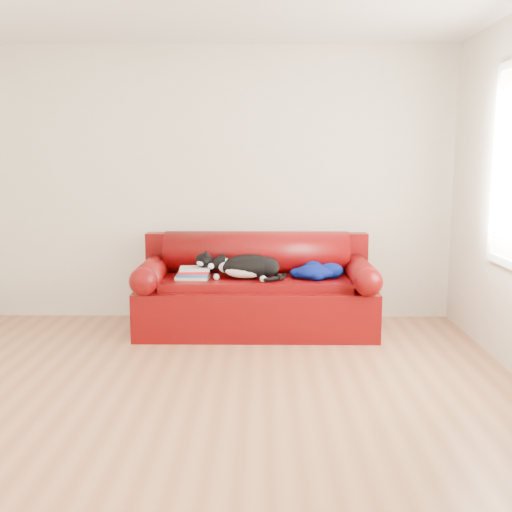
# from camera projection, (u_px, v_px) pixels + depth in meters

# --- Properties ---
(ground) EXTENTS (4.50, 4.50, 0.00)m
(ground) POSITION_uv_depth(u_px,v_px,m) (198.00, 393.00, 3.98)
(ground) COLOR #905A39
(ground) RESTS_ON ground
(room_shell) EXTENTS (4.52, 4.02, 2.61)m
(room_shell) POSITION_uv_depth(u_px,v_px,m) (214.00, 138.00, 3.74)
(room_shell) COLOR beige
(room_shell) RESTS_ON ground
(sofa_base) EXTENTS (2.10, 0.90, 0.50)m
(sofa_base) POSITION_uv_depth(u_px,v_px,m) (256.00, 305.00, 5.42)
(sofa_base) COLOR #3E0205
(sofa_base) RESTS_ON ground
(sofa_back) EXTENTS (2.10, 1.01, 0.88)m
(sofa_back) POSITION_uv_depth(u_px,v_px,m) (257.00, 267.00, 5.61)
(sofa_back) COLOR #3E0205
(sofa_back) RESTS_ON ground
(book_stack) EXTENTS (0.30, 0.24, 0.10)m
(book_stack) POSITION_uv_depth(u_px,v_px,m) (194.00, 273.00, 5.28)
(book_stack) COLOR beige
(book_stack) RESTS_ON sofa_base
(cat) EXTENTS (0.72, 0.37, 0.27)m
(cat) POSITION_uv_depth(u_px,v_px,m) (248.00, 267.00, 5.26)
(cat) COLOR black
(cat) RESTS_ON sofa_base
(blanket) EXTENTS (0.55, 0.46, 0.14)m
(blanket) POSITION_uv_depth(u_px,v_px,m) (316.00, 271.00, 5.30)
(blanket) COLOR #020943
(blanket) RESTS_ON sofa_base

